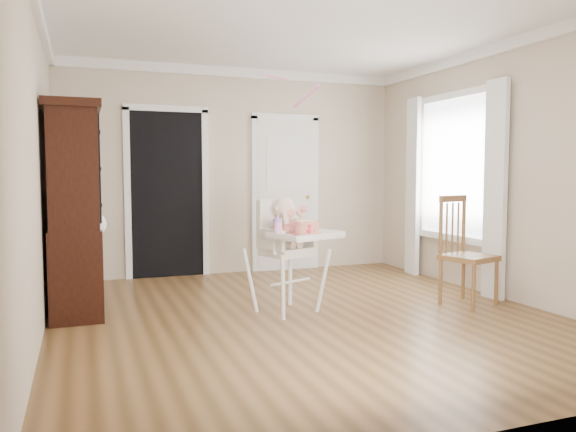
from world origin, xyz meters
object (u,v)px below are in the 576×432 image
object	(u,v)px
sippy_cup	(278,227)
china_cabinet	(75,210)
dining_chair	(466,254)
high_chair	(287,242)
cake	(307,228)

from	to	relation	value
sippy_cup	china_cabinet	size ratio (longest dim) A/B	0.10
sippy_cup	dining_chair	distance (m)	2.00
dining_chair	high_chair	bearing A→B (deg)	152.50
sippy_cup	china_cabinet	world-z (taller)	china_cabinet
cake	high_chair	bearing A→B (deg)	106.26
sippy_cup	high_chair	bearing A→B (deg)	50.88
cake	sippy_cup	distance (m)	0.27
high_chair	sippy_cup	bearing A→B (deg)	-150.87
china_cabinet	dining_chair	size ratio (longest dim) A/B	1.79
high_chair	dining_chair	size ratio (longest dim) A/B	1.00
high_chair	dining_chair	bearing A→B (deg)	-31.86
sippy_cup	dining_chair	bearing A→B (deg)	-3.26
cake	dining_chair	xyz separation A→B (m)	(1.71, -0.03, -0.32)
cake	china_cabinet	size ratio (longest dim) A/B	0.14
high_chair	sippy_cup	distance (m)	0.32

